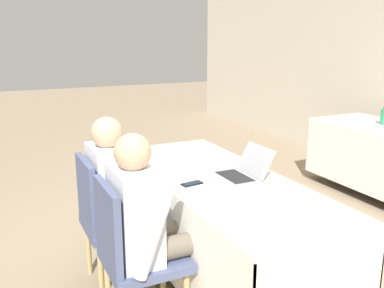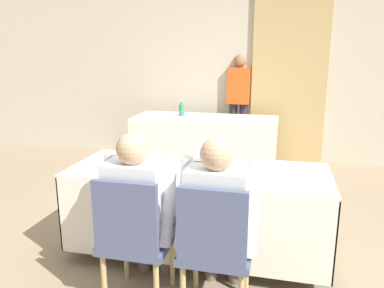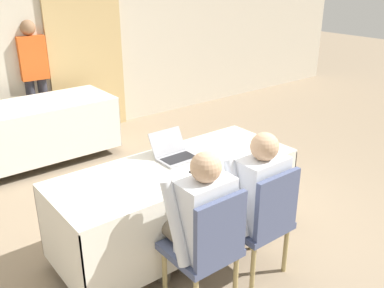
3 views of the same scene
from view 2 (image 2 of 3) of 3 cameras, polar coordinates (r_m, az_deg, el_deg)
The scene contains 16 objects.
ground_plane at distance 3.23m, azimuth 0.86°, elevation -16.37°, with size 24.00×24.00×0.00m, color gray.
wall_back at distance 5.84m, azimuth 7.61°, elevation 11.02°, with size 12.00×0.06×2.70m.
curtain_panel at distance 5.75m, azimuth 14.58°, elevation 10.41°, with size 1.08×0.04×2.65m.
conference_table_near at distance 2.98m, azimuth 0.90°, elevation -7.03°, with size 2.00×0.78×0.73m.
conference_table_far at distance 5.29m, azimuth 1.99°, elevation 2.22°, with size 2.00×0.78×0.73m.
laptop at distance 3.01m, azimuth 2.79°, elevation -2.54°, with size 0.31×0.32×0.20m.
cell_phone at distance 2.71m, azimuth 0.80°, elevation -5.19°, with size 0.08×0.14×0.01m.
paper_beside_laptop at distance 2.84m, azimuth 5.68°, elevation -4.44°, with size 0.29×0.34×0.00m.
paper_centre_table at distance 3.11m, azimuth -4.88°, elevation -2.80°, with size 0.26×0.33×0.00m.
paper_left_edge at distance 3.23m, azimuth -12.94°, elevation -2.47°, with size 0.30×0.35×0.00m.
water_bottle at distance 5.37m, azimuth -1.60°, elevation 5.41°, with size 0.07×0.07×0.23m.
chair_near_left at distance 2.47m, azimuth -8.82°, elevation -13.61°, with size 0.44×0.44×0.89m.
chair_near_right at distance 2.35m, azimuth 3.52°, elevation -15.11°, with size 0.44×0.44×0.89m.
person_checkered_shirt at distance 2.49m, azimuth -8.06°, elevation -9.31°, with size 0.50×0.52×1.15m.
person_white_shirt at distance 2.36m, azimuth 4.01°, elevation -10.53°, with size 0.50×0.52×1.15m.
person_red_shirt at distance 5.85m, azimuth 7.13°, elevation 6.74°, with size 0.35×0.22×1.59m.
Camera 2 is at (0.60, -2.72, 1.62)m, focal length 35.00 mm.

